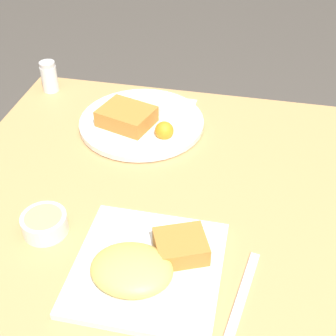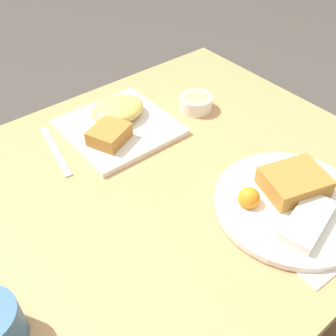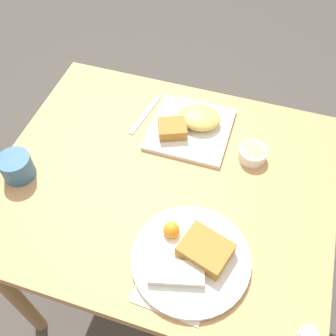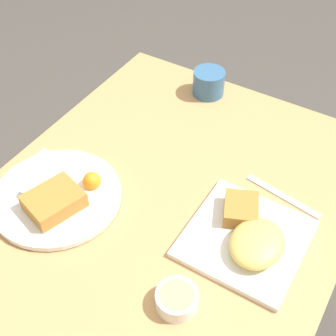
# 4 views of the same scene
# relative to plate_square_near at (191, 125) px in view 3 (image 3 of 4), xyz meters

# --- Properties ---
(ground_plane) EXTENTS (8.00, 8.00, 0.00)m
(ground_plane) POSITION_rel_plate_square_near_xyz_m (0.02, 0.22, -0.79)
(ground_plane) COLOR #4C4742
(dining_table) EXTENTS (0.99, 0.82, 0.77)m
(dining_table) POSITION_rel_plate_square_near_xyz_m (0.02, 0.22, -0.12)
(dining_table) COLOR tan
(dining_table) RESTS_ON ground_plane
(menu_card) EXTENTS (0.19, 0.26, 0.00)m
(menu_card) POSITION_rel_plate_square_near_xyz_m (-0.10, 0.46, -0.02)
(menu_card) COLOR silver
(menu_card) RESTS_ON dining_table
(plate_square_near) EXTENTS (0.25, 0.25, 0.06)m
(plate_square_near) POSITION_rel_plate_square_near_xyz_m (0.00, 0.00, 0.00)
(plate_square_near) COLOR white
(plate_square_near) RESTS_ON dining_table
(plate_oval_far) EXTENTS (0.30, 0.30, 0.05)m
(plate_oval_far) POSITION_rel_plate_square_near_xyz_m (-0.12, 0.43, -0.00)
(plate_oval_far) COLOR white
(plate_oval_far) RESTS_ON menu_card
(sauce_ramekin) EXTENTS (0.08, 0.08, 0.04)m
(sauce_ramekin) POSITION_rel_plate_square_near_xyz_m (-0.21, 0.06, -0.00)
(sauce_ramekin) COLOR white
(sauce_ramekin) RESTS_ON dining_table
(butter_knife) EXTENTS (0.05, 0.20, 0.00)m
(butter_knife) POSITION_rel_plate_square_near_xyz_m (0.16, -0.02, -0.02)
(butter_knife) COLOR silver
(butter_knife) RESTS_ON dining_table
(coffee_mug) EXTENTS (0.09, 0.09, 0.08)m
(coffee_mug) POSITION_rel_plate_square_near_xyz_m (0.43, 0.33, 0.02)
(coffee_mug) COLOR #386693
(coffee_mug) RESTS_ON dining_table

